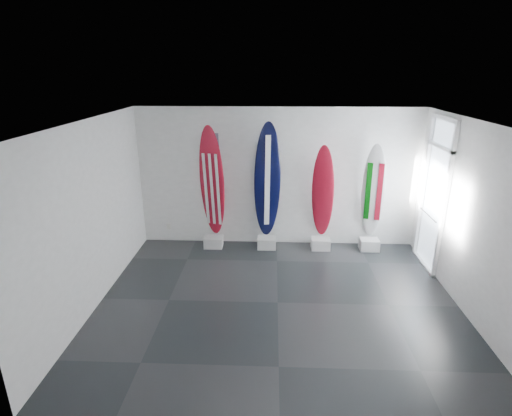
{
  "coord_description": "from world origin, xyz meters",
  "views": [
    {
      "loc": [
        -0.12,
        -5.87,
        3.74
      ],
      "look_at": [
        -0.42,
        1.4,
        1.2
      ],
      "focal_mm": 28.15,
      "sensor_mm": 36.0,
      "label": 1
    }
  ],
  "objects_px": {
    "surfboard_italy": "(373,192)",
    "surfboard_usa": "(212,182)",
    "surfboard_navy": "(267,181)",
    "surfboard_swiss": "(323,192)"
  },
  "relations": [
    {
      "from": "surfboard_navy",
      "to": "surfboard_swiss",
      "type": "relative_size",
      "value": 1.21
    },
    {
      "from": "surfboard_usa",
      "to": "surfboard_swiss",
      "type": "relative_size",
      "value": 1.18
    },
    {
      "from": "surfboard_swiss",
      "to": "surfboard_italy",
      "type": "xyz_separation_m",
      "value": [
        1.05,
        0.0,
        0.02
      ]
    },
    {
      "from": "surfboard_swiss",
      "to": "surfboard_italy",
      "type": "bearing_deg",
      "value": 15.09
    },
    {
      "from": "surfboard_swiss",
      "to": "surfboard_italy",
      "type": "distance_m",
      "value": 1.05
    },
    {
      "from": "surfboard_swiss",
      "to": "surfboard_italy",
      "type": "relative_size",
      "value": 0.98
    },
    {
      "from": "surfboard_usa",
      "to": "surfboard_swiss",
      "type": "distance_m",
      "value": 2.35
    },
    {
      "from": "surfboard_navy",
      "to": "surfboard_swiss",
      "type": "xyz_separation_m",
      "value": [
        1.17,
        0.0,
        -0.23
      ]
    },
    {
      "from": "surfboard_italy",
      "to": "surfboard_usa",
      "type": "bearing_deg",
      "value": -162.73
    },
    {
      "from": "surfboard_navy",
      "to": "surfboard_italy",
      "type": "bearing_deg",
      "value": -11.54
    }
  ]
}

